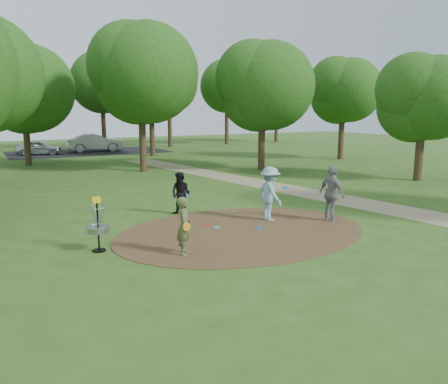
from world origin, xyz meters
TOP-DOWN VIEW (x-y plane):
  - ground at (0.00, 0.00)m, footprint 100.00×100.00m
  - dirt_clearing at (0.00, 0.00)m, footprint 8.40×8.40m
  - footpath at (6.50, 2.00)m, footprint 7.55×39.89m
  - parking_lot at (2.00, 30.00)m, footprint 14.00×8.00m
  - player_observer_with_disc at (-2.57, -1.13)m, footprint 0.60×0.69m
  - player_throwing_with_disc at (1.63, 0.79)m, footprint 1.21×1.27m
  - player_walking_with_disc at (-0.78, 3.05)m, footprint 0.95×0.99m
  - player_waiting_with_disc at (3.41, -0.41)m, footprint 0.49×1.15m
  - disc_ground_cyan at (-0.54, 0.77)m, footprint 0.22×0.22m
  - disc_ground_blue at (0.62, -0.06)m, footprint 0.22×0.22m
  - disc_ground_red at (-0.64, 1.20)m, footprint 0.22×0.22m
  - car_left at (-2.34, 29.53)m, footprint 3.99×2.47m
  - car_right at (2.67, 30.19)m, footprint 5.13×2.14m
  - disc_golf_basket at (-4.50, 0.30)m, footprint 0.63×0.63m
  - tree_ring at (0.53, 9.95)m, footprint 36.88×45.75m

SIDE VIEW (x-z plane):
  - ground at x=0.00m, z-range 0.00..0.00m
  - parking_lot at x=2.00m, z-range 0.00..0.01m
  - footpath at x=6.50m, z-range 0.00..0.01m
  - dirt_clearing at x=0.00m, z-range 0.00..0.02m
  - disc_ground_cyan at x=-0.54m, z-range 0.02..0.04m
  - disc_ground_blue at x=0.62m, z-range 0.02..0.04m
  - disc_ground_red at x=-0.64m, z-range 0.02..0.04m
  - car_left at x=-2.34m, z-range 0.00..1.27m
  - player_observer_with_disc at x=-2.57m, z-range 0.00..1.59m
  - player_walking_with_disc at x=-0.78m, z-range 0.00..1.61m
  - car_right at x=2.67m, z-range 0.00..1.65m
  - disc_golf_basket at x=-4.50m, z-range 0.10..1.64m
  - player_throwing_with_disc at x=1.63m, z-range 0.00..1.91m
  - player_waiting_with_disc at x=3.41m, z-range 0.00..1.96m
  - tree_ring at x=0.53m, z-range 0.59..9.91m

